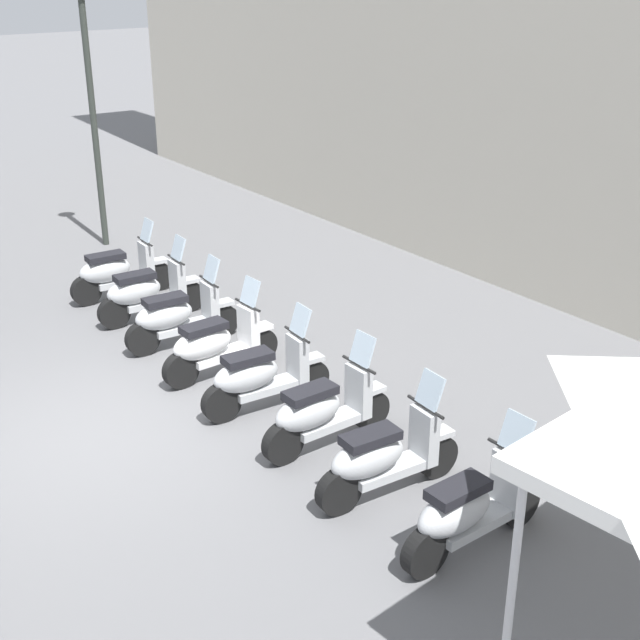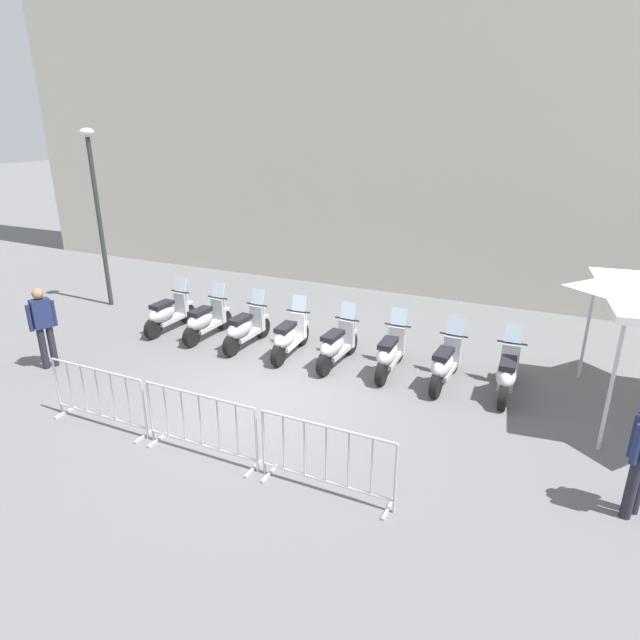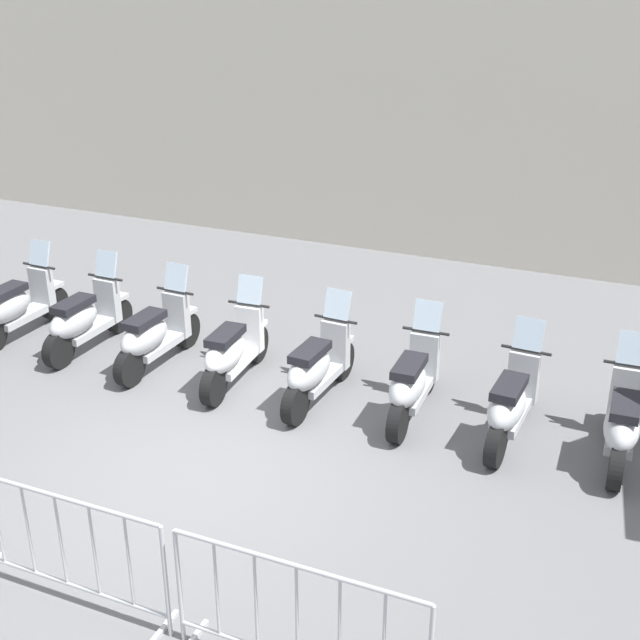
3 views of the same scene
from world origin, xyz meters
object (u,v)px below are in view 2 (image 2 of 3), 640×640
Objects in this scene: motorcycle_1 at (205,321)px; barrier_segment_2 at (326,460)px; barrier_segment_0 at (99,398)px; motorcycle_6 at (445,364)px; motorcycle_3 at (289,337)px; motorcycle_0 at (168,314)px; motorcycle_2 at (245,329)px; street_lamp at (97,200)px; motorcycle_4 at (336,345)px; officer_mid_plaza at (43,323)px; motorcycle_5 at (390,353)px; motorcycle_7 at (507,374)px; barrier_segment_1 at (201,426)px.

barrier_segment_2 is (4.45, -4.50, 0.07)m from motorcycle_1.
motorcycle_1 is 0.87× the size of barrier_segment_0.
barrier_segment_0 is (-5.34, -3.34, 0.07)m from motorcycle_6.
barrier_segment_0 is at bearing -117.82° from motorcycle_3.
motorcycle_0 is 2.28m from motorcycle_2.
motorcycle_3 is 1.00× the size of motorcycle_6.
motorcycle_3 is 0.36× the size of street_lamp.
officer_mid_plaza reaches higher than motorcycle_4.
motorcycle_3 is 3.41m from motorcycle_6.
motorcycle_3 reaches higher than barrier_segment_2.
street_lamp is (-8.34, 5.90, 2.42)m from barrier_segment_2.
motorcycle_4 reaches higher than barrier_segment_2.
barrier_segment_0 is at bearing -70.91° from motorcycle_0.
barrier_segment_2 is (4.14, -0.47, 0.00)m from barrier_segment_0.
street_lamp is (-8.42, 1.91, 2.49)m from motorcycle_5.
motorcycle_5 reaches higher than barrier_segment_2.
motorcycle_2 is 1.00× the size of motorcycle_7.
motorcycle_1 and motorcycle_7 have the same top height.
officer_mid_plaza reaches higher than motorcycle_1.
motorcycle_2 is 1.15m from motorcycle_3.
motorcycle_3 is at bearing 117.77° from barrier_segment_2.
officer_mid_plaza reaches higher than motorcycle_3.
motorcycle_2 is at bearing -8.05° from motorcycle_0.
motorcycle_1 is 1.00× the size of motorcycle_4.
motorcycle_5 is at bearing 173.90° from motorcycle_7.
motorcycle_6 is 0.86× the size of barrier_segment_1.
officer_mid_plaza is at bearing -167.45° from motorcycle_6.
officer_mid_plaza reaches higher than motorcycle_7.
motorcycle_4 is 4.17m from barrier_segment_2.
barrier_segment_0 is (-3.07, -3.56, 0.07)m from motorcycle_4.
motorcycle_1 is 4.04m from barrier_segment_0.
barrier_segment_2 is (3.33, -4.31, 0.07)m from motorcycle_2.
motorcycle_6 is 6.30m from barrier_segment_0.
barrier_segment_1 is (2.38, -4.26, 0.07)m from motorcycle_1.
motorcycle_0 is 0.36× the size of street_lamp.
motorcycle_4 is at bearing -14.46° from street_lamp.
barrier_segment_1 is at bearing -132.38° from motorcycle_6.
officer_mid_plaza reaches higher than barrier_segment_1.
barrier_segment_2 is (2.19, -4.17, 0.07)m from motorcycle_3.
motorcycle_2 is 4.55m from motorcycle_6.
motorcycle_1 and motorcycle_6 have the same top height.
officer_mid_plaza reaches higher than motorcycle_0.
motorcycle_7 is at bearing -5.21° from motorcycle_3.
motorcycle_0 is at bearing 172.39° from motorcycle_4.
motorcycle_3 is 0.87× the size of barrier_segment_1.
motorcycle_3 is 0.87× the size of barrier_segment_2.
street_lamp is at bearing 112.19° from officer_mid_plaza.
barrier_segment_2 is (-0.08, -4.00, 0.07)m from motorcycle_5.
motorcycle_6 is 0.86× the size of barrier_segment_2.
motorcycle_5 and motorcycle_6 have the same top height.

